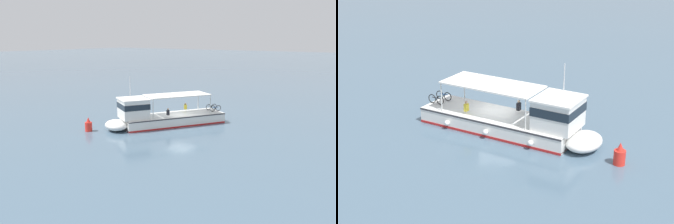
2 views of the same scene
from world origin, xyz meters
TOP-DOWN VIEW (x-y plane):
  - ground_plane at (0.00, 0.00)m, footprint 400.00×400.00m
  - ferry_main at (1.69, 1.57)m, footprint 9.05×12.55m
  - channel_buoy at (6.01, 7.35)m, footprint 0.70×0.70m

SIDE VIEW (x-z plane):
  - ground_plane at x=0.00m, z-range 0.00..0.00m
  - channel_buoy at x=6.01m, z-range -0.13..1.27m
  - ferry_main at x=1.69m, z-range -1.65..3.67m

